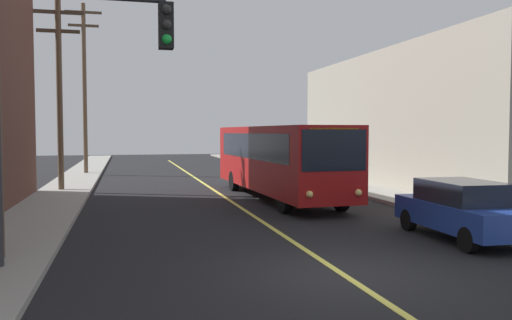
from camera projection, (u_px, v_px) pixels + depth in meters
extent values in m
plane|color=black|center=(341.00, 274.00, 10.99)|extent=(120.00, 120.00, 0.00)
cube|color=gray|center=(43.00, 212.00, 18.92)|extent=(2.50, 90.00, 0.15)
cube|color=gray|center=(406.00, 200.00, 22.43)|extent=(2.50, 90.00, 0.15)
cube|color=#D8CC4C|center=(218.00, 193.00, 25.52)|extent=(0.16, 60.00, 0.01)
cube|color=gray|center=(470.00, 120.00, 29.52)|extent=(12.00, 20.66, 7.24)
cube|color=black|center=(373.00, 157.00, 28.19)|extent=(0.06, 14.46, 1.30)
cube|color=black|center=(373.00, 97.00, 28.02)|extent=(0.06, 14.46, 1.30)
cube|color=maroon|center=(277.00, 158.00, 23.35)|extent=(3.02, 12.09, 2.75)
cube|color=black|center=(334.00, 150.00, 17.59)|extent=(2.35, 0.17, 1.40)
cube|color=black|center=(243.00, 141.00, 29.05)|extent=(2.30, 0.17, 1.10)
cube|color=black|center=(250.00, 146.00, 22.97)|extent=(0.46, 10.19, 1.10)
cube|color=black|center=(304.00, 146.00, 23.67)|extent=(0.46, 10.19, 1.10)
cube|color=orange|center=(334.00, 132.00, 17.57)|extent=(1.79, 0.13, 0.30)
sphere|color=#F9D872|center=(310.00, 194.00, 17.38)|extent=(0.24, 0.24, 0.24)
sphere|color=#F9D872|center=(358.00, 193.00, 17.88)|extent=(0.24, 0.24, 0.24)
cylinder|color=black|center=(285.00, 200.00, 19.08)|extent=(0.34, 1.01, 1.00)
cylinder|color=black|center=(341.00, 198.00, 19.71)|extent=(0.34, 1.01, 1.00)
cylinder|color=black|center=(234.00, 181.00, 26.46)|extent=(0.34, 1.01, 1.00)
cylinder|color=black|center=(276.00, 180.00, 27.09)|extent=(0.34, 1.01, 1.00)
cube|color=navy|center=(462.00, 215.00, 14.48)|extent=(1.95, 4.46, 0.70)
cube|color=black|center=(462.00, 192.00, 14.45)|extent=(1.71, 2.52, 0.60)
cylinder|color=black|center=(469.00, 240.00, 12.87)|extent=(0.24, 0.65, 0.64)
cylinder|color=black|center=(408.00, 220.00, 15.80)|extent=(0.24, 0.65, 0.64)
cylinder|color=black|center=(456.00, 218.00, 16.13)|extent=(0.24, 0.65, 0.64)
cylinder|color=brown|center=(60.00, 95.00, 25.53)|extent=(0.28, 0.28, 9.19)
cube|color=#4C3D2D|center=(58.00, 12.00, 25.32)|extent=(2.40, 0.16, 0.16)
cube|color=#4C3D2D|center=(58.00, 31.00, 25.36)|extent=(2.00, 0.16, 0.16)
cylinder|color=brown|center=(85.00, 89.00, 35.92)|extent=(0.28, 0.28, 11.54)
cube|color=#4C3D2D|center=(83.00, 12.00, 35.65)|extent=(2.40, 0.16, 0.16)
cube|color=#4C3D2D|center=(83.00, 26.00, 35.70)|extent=(2.00, 0.16, 0.16)
cube|color=black|center=(166.00, 26.00, 11.59)|extent=(0.32, 0.36, 1.00)
sphere|color=#2D2D2D|center=(166.00, 9.00, 11.39)|extent=(0.22, 0.22, 0.22)
sphere|color=#2D2D2D|center=(167.00, 24.00, 11.41)|extent=(0.22, 0.22, 0.22)
sphere|color=green|center=(167.00, 39.00, 11.43)|extent=(0.22, 0.22, 0.22)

